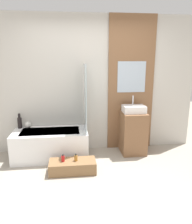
% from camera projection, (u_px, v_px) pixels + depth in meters
% --- Properties ---
extents(ground_plane, '(12.00, 12.00, 0.00)m').
position_uv_depth(ground_plane, '(99.00, 192.00, 3.01)').
color(ground_plane, '#A39989').
extents(wall_tiled_back, '(4.20, 0.06, 2.60)m').
position_uv_depth(wall_tiled_back, '(89.00, 85.00, 4.23)').
color(wall_tiled_back, beige).
rests_on(wall_tiled_back, ground_plane).
extents(wall_wood_accent, '(0.90, 0.04, 2.60)m').
position_uv_depth(wall_wood_accent, '(131.00, 84.00, 4.27)').
color(wall_wood_accent, brown).
rests_on(wall_wood_accent, ground_plane).
extents(bathtub, '(1.34, 0.66, 0.52)m').
position_uv_depth(bathtub, '(51.00, 144.00, 4.02)').
color(bathtub, white).
rests_on(bathtub, ground_plane).
extents(glass_shower_screen, '(0.01, 0.62, 1.19)m').
position_uv_depth(glass_shower_screen, '(85.00, 98.00, 3.89)').
color(glass_shower_screen, silver).
rests_on(glass_shower_screen, bathtub).
extents(wooden_step_bench, '(0.75, 0.33, 0.19)m').
position_uv_depth(wooden_step_bench, '(73.00, 166.00, 3.54)').
color(wooden_step_bench, olive).
rests_on(wooden_step_bench, ground_plane).
extents(vanity_cabinet, '(0.45, 0.49, 0.81)m').
position_uv_depth(vanity_cabinet, '(133.00, 133.00, 4.23)').
color(vanity_cabinet, brown).
rests_on(vanity_cabinet, ground_plane).
extents(sink, '(0.42, 0.30, 0.31)m').
position_uv_depth(sink, '(134.00, 109.00, 4.11)').
color(sink, white).
rests_on(sink, vanity_cabinet).
extents(vase_tall_dark, '(0.08, 0.08, 0.28)m').
position_uv_depth(vase_tall_dark, '(20.00, 122.00, 4.10)').
color(vase_tall_dark, black).
rests_on(vase_tall_dark, bathtub).
extents(vase_round_light, '(0.13, 0.13, 0.13)m').
position_uv_depth(vase_round_light, '(28.00, 125.00, 4.11)').
color(vase_round_light, silver).
rests_on(vase_round_light, bathtub).
extents(bottle_soap_primary, '(0.05, 0.05, 0.12)m').
position_uv_depth(bottle_soap_primary, '(63.00, 158.00, 3.48)').
color(bottle_soap_primary, red).
rests_on(bottle_soap_primary, wooden_step_bench).
extents(bottle_soap_secondary, '(0.05, 0.05, 0.12)m').
position_uv_depth(bottle_soap_secondary, '(76.00, 158.00, 3.51)').
color(bottle_soap_secondary, '#B2752D').
rests_on(bottle_soap_secondary, wooden_step_bench).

